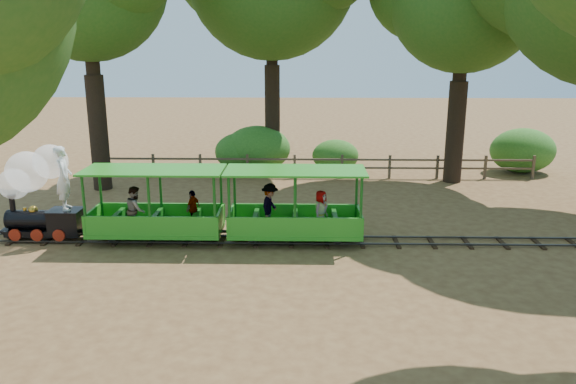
{
  "coord_description": "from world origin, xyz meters",
  "views": [
    {
      "loc": [
        -0.76,
        -15.17,
        5.49
      ],
      "look_at": [
        -1.11,
        0.5,
        1.35
      ],
      "focal_mm": 35.0,
      "sensor_mm": 36.0,
      "label": 1
    }
  ],
  "objects_px": {
    "carriage_front": "(155,214)",
    "fence": "(318,165)",
    "locomotive": "(37,185)",
    "carriage_rear": "(292,214)"
  },
  "relations": [
    {
      "from": "carriage_front",
      "to": "carriage_rear",
      "type": "bearing_deg",
      "value": 0.79
    },
    {
      "from": "carriage_rear",
      "to": "carriage_front",
      "type": "bearing_deg",
      "value": -179.21
    },
    {
      "from": "fence",
      "to": "carriage_rear",
      "type": "bearing_deg",
      "value": -96.97
    },
    {
      "from": "locomotive",
      "to": "carriage_front",
      "type": "relative_size",
      "value": 0.73
    },
    {
      "from": "locomotive",
      "to": "carriage_rear",
      "type": "height_order",
      "value": "locomotive"
    },
    {
      "from": "carriage_front",
      "to": "carriage_rear",
      "type": "distance_m",
      "value": 3.89
    },
    {
      "from": "carriage_front",
      "to": "carriage_rear",
      "type": "height_order",
      "value": "same"
    },
    {
      "from": "locomotive",
      "to": "fence",
      "type": "distance_m",
      "value": 11.47
    },
    {
      "from": "carriage_front",
      "to": "carriage_rear",
      "type": "relative_size",
      "value": 1.0
    },
    {
      "from": "carriage_front",
      "to": "fence",
      "type": "height_order",
      "value": "carriage_front"
    }
  ]
}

